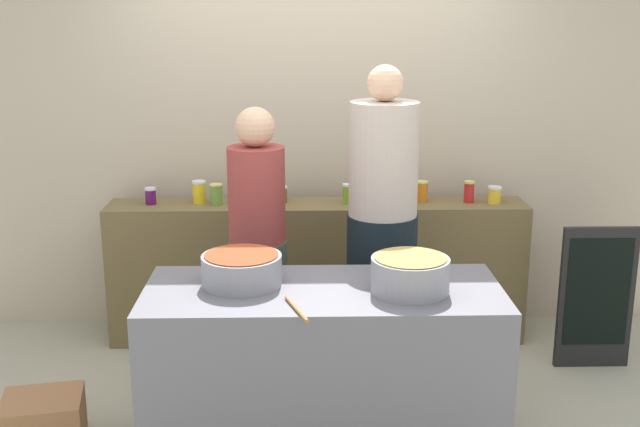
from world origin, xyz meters
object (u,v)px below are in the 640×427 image
preserve_jar_1 (199,192)px  cook_with_tongs (258,263)px  preserve_jar_2 (216,194)px  cooking_pot_left (242,270)px  chalkboard_sign (596,297)px  preserve_jar_8 (422,191)px  cooking_pot_center (410,275)px  preserve_jar_3 (250,197)px  preserve_jar_4 (281,194)px  preserve_jar_5 (348,194)px  bread_crate (44,421)px  preserve_jar_9 (469,192)px  cook_in_cap (382,247)px  wooden_spoon (297,309)px  preserve_jar_6 (368,195)px  preserve_jar_10 (495,195)px  preserve_jar_0 (151,196)px  preserve_jar_7 (399,194)px

preserve_jar_1 → cook_with_tongs: bearing=-59.9°
preserve_jar_2 → cooking_pot_left: bearing=-79.0°
chalkboard_sign → preserve_jar_8: bearing=151.7°
preserve_jar_2 → cooking_pot_center: size_ratio=0.38×
preserve_jar_3 → preserve_jar_4: size_ratio=0.92×
preserve_jar_5 → bread_crate: 2.24m
preserve_jar_8 → cooking_pot_center: size_ratio=0.37×
preserve_jar_8 → preserve_jar_2: bearing=-177.0°
preserve_jar_4 → preserve_jar_9: bearing=-1.4°
preserve_jar_2 → cook_in_cap: 1.20m
preserve_jar_5 → wooden_spoon: bearing=-100.9°
chalkboard_sign → preserve_jar_6: bearing=159.9°
cooking_pot_left → chalkboard_sign: (2.06, 0.84, -0.48)m
preserve_jar_4 → preserve_jar_10: 1.37m
preserve_jar_9 → bread_crate: preserve_jar_9 is taller
preserve_jar_0 → wooden_spoon: size_ratio=0.37×
preserve_jar_5 → chalkboard_sign: (1.48, -0.48, -0.54)m
wooden_spoon → cook_with_tongs: size_ratio=0.18×
preserve_jar_8 → cook_in_cap: (-0.33, -0.73, -0.15)m
preserve_jar_1 → preserve_jar_3: preserve_jar_1 is taller
preserve_jar_9 → cook_in_cap: bearing=-132.2°
wooden_spoon → cook_in_cap: bearing=64.4°
preserve_jar_10 → cook_with_tongs: cook_with_tongs is taller
preserve_jar_8 → chalkboard_sign: size_ratio=0.15×
preserve_jar_0 → preserve_jar_6: 1.40m
cook_in_cap → preserve_jar_5: bearing=102.7°
cooking_pot_left → chalkboard_sign: bearing=22.1°
preserve_jar_10 → bread_crate: preserve_jar_10 is taller
preserve_jar_7 → cooking_pot_center: 1.42m
preserve_jar_8 → cook_with_tongs: size_ratio=0.08×
preserve_jar_2 → preserve_jar_9: preserve_jar_9 is taller
preserve_jar_9 → cooking_pot_left: 1.92m
cooking_pot_left → bread_crate: 1.29m
cook_with_tongs → preserve_jar_8: bearing=35.1°
preserve_jar_2 → wooden_spoon: size_ratio=0.46×
preserve_jar_7 → cook_with_tongs: cook_with_tongs is taller
cook_in_cap → cook_with_tongs: bearing=179.2°
cook_in_cap → preserve_jar_0: bearing=153.8°
preserve_jar_8 → cook_in_cap: 0.82m
preserve_jar_0 → chalkboard_sign: size_ratio=0.12×
preserve_jar_4 → cook_in_cap: size_ratio=0.06×
cooking_pot_center → chalkboard_sign: 1.67m
preserve_jar_7 → preserve_jar_8: (0.16, 0.08, -0.00)m
cooking_pot_center → cook_in_cap: bearing=94.0°
preserve_jar_0 → cooking_pot_center: (1.47, -1.46, -0.04)m
preserve_jar_6 → cook_with_tongs: cook_with_tongs is taller
preserve_jar_8 → cooking_pot_left: preserve_jar_8 is taller
cook_in_cap → preserve_jar_10: bearing=40.2°
preserve_jar_9 → preserve_jar_7: bearing=-174.2°
preserve_jar_6 → cooking_pot_left: (-0.72, -1.33, -0.05)m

